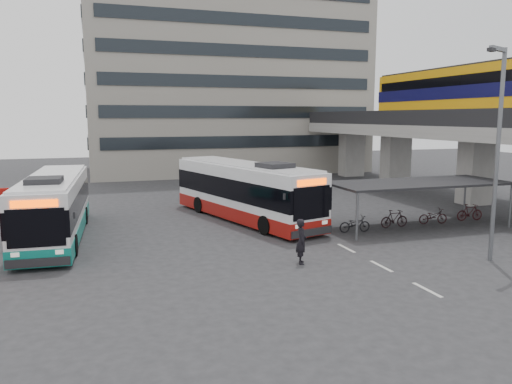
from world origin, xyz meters
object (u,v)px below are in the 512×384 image
object	(u,v)px
bus_main	(245,192)
bus_teal	(55,207)
pedestrian	(301,241)
lamp_post	(497,142)

from	to	relation	value
bus_main	bus_teal	xyz separation A→B (m)	(-10.44, -1.49, -0.09)
pedestrian	lamp_post	distance (m)	9.07
bus_main	pedestrian	xyz separation A→B (m)	(-0.35, -9.43, -0.74)
lamp_post	bus_teal	bearing A→B (deg)	126.37
bus_main	pedestrian	distance (m)	9.47
bus_teal	pedestrian	distance (m)	12.86
bus_teal	pedestrian	bearing A→B (deg)	-35.18
bus_teal	pedestrian	xyz separation A→B (m)	(10.09, -7.94, -0.65)
pedestrian	lamp_post	world-z (taller)	lamp_post
pedestrian	lamp_post	size ratio (longest dim) A/B	0.22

